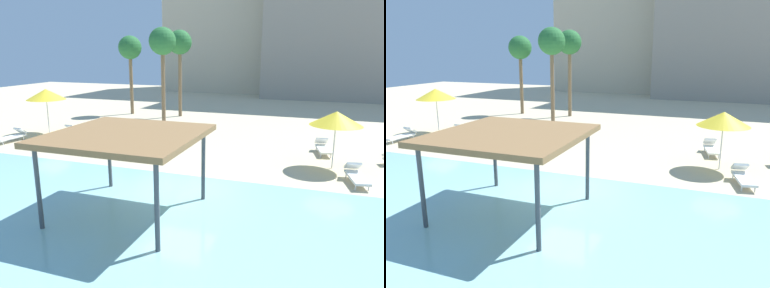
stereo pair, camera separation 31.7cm
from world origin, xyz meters
TOP-DOWN VIEW (x-y plane):
  - ground_plane at (0.00, 0.00)m, footprint 80.00×80.00m
  - lagoon_water at (0.00, -5.25)m, footprint 44.00×13.50m
  - shade_pavilion at (-0.68, -2.70)m, footprint 4.52×4.52m
  - beach_umbrella_yellow_2 at (-11.65, 6.39)m, footprint 2.43×2.43m
  - beach_umbrella_yellow_4 at (5.59, 4.80)m, footprint 2.30×2.30m
  - lounge_chair_1 at (-9.88, 5.71)m, footprint 0.72×1.93m
  - lounge_chair_2 at (6.50, 3.08)m, footprint 0.97×1.98m
  - lounge_chair_3 at (5.13, 7.36)m, footprint 0.94×1.97m
  - lounge_chair_4 at (-12.18, 3.88)m, footprint 0.76×1.94m
  - palm_tree_0 at (-5.87, 11.61)m, footprint 1.90×1.90m
  - palm_tree_1 at (-10.39, 15.15)m, footprint 1.90×1.90m
  - palm_tree_2 at (-6.12, 15.46)m, footprint 1.90×1.90m
  - hotel_block_0 at (-5.97, 37.56)m, footprint 18.71×10.05m
  - hotel_block_1 at (9.05, 34.61)m, footprint 22.13×11.47m

SIDE VIEW (x-z plane):
  - ground_plane at x=0.00m, z-range 0.00..0.00m
  - lagoon_water at x=0.00m, z-range 0.00..0.04m
  - lounge_chair_1 at x=-9.88m, z-range -0.04..0.70m
  - lounge_chair_2 at x=6.50m, z-range -0.04..0.70m
  - lounge_chair_3 at x=5.13m, z-range -0.04..0.70m
  - lounge_chair_4 at x=-12.18m, z-range -0.04..0.70m
  - beach_umbrella_yellow_4 at x=5.59m, z-range 0.99..3.61m
  - beach_umbrella_yellow_2 at x=-11.65m, z-range 1.10..3.97m
  - shade_pavilion at x=-0.68m, z-range 1.21..3.94m
  - palm_tree_1 at x=-10.39m, z-range 2.10..8.52m
  - palm_tree_0 at x=-5.87m, z-range 2.27..9.08m
  - palm_tree_2 at x=-6.12m, z-range 2.27..9.08m
  - hotel_block_0 at x=-5.97m, z-range 0.00..18.00m
  - hotel_block_1 at x=9.05m, z-range 0.00..19.64m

